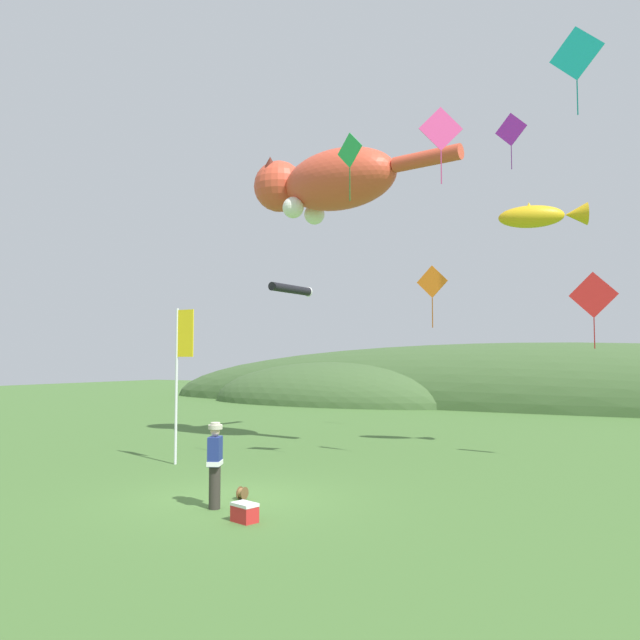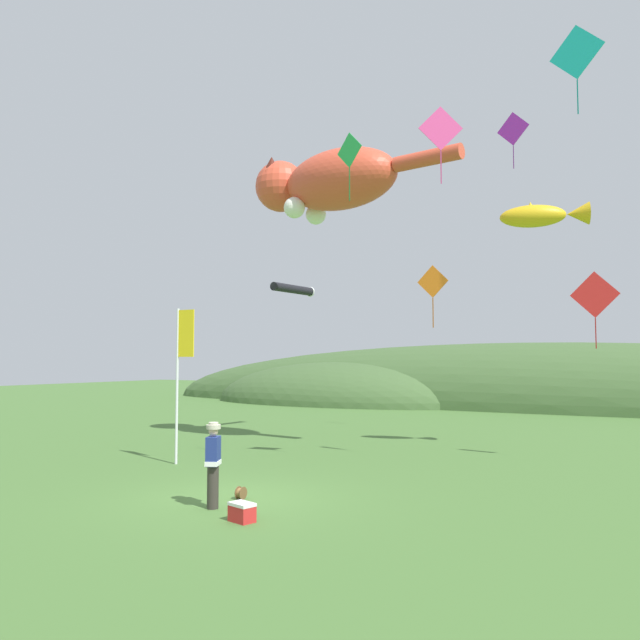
# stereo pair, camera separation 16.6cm
# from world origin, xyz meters

# --- Properties ---
(ground_plane) EXTENTS (120.00, 120.00, 0.00)m
(ground_plane) POSITION_xyz_m (0.00, 0.00, 0.00)
(ground_plane) COLOR #477033
(distant_hill_ridge) EXTENTS (57.50, 12.19, 8.37)m
(distant_hill_ridge) POSITION_xyz_m (-2.11, 30.17, 0.00)
(distant_hill_ridge) COLOR #426033
(distant_hill_ridge) RESTS_ON ground
(festival_attendant) EXTENTS (0.42, 0.49, 1.77)m
(festival_attendant) POSITION_xyz_m (0.21, -0.86, 0.95)
(festival_attendant) COLOR #332D28
(festival_attendant) RESTS_ON ground
(kite_spool) EXTENTS (0.14, 0.28, 0.28)m
(kite_spool) POSITION_xyz_m (0.19, 0.13, 0.14)
(kite_spool) COLOR olive
(kite_spool) RESTS_ON ground
(picnic_cooler) EXTENTS (0.56, 0.44, 0.36)m
(picnic_cooler) POSITION_xyz_m (1.37, -1.40, 0.18)
(picnic_cooler) COLOR red
(picnic_cooler) RESTS_ON ground
(festival_banner_pole) EXTENTS (0.66, 0.08, 4.61)m
(festival_banner_pole) POSITION_xyz_m (-4.14, 2.92, 3.02)
(festival_banner_pole) COLOR silver
(festival_banner_pole) RESTS_ON ground
(kite_giant_cat) EXTENTS (8.26, 2.85, 2.51)m
(kite_giant_cat) POSITION_xyz_m (-2.04, 8.06, 9.42)
(kite_giant_cat) COLOR #E04C33
(kite_fish_windsock) EXTENTS (2.88, 1.45, 0.86)m
(kite_fish_windsock) POSITION_xyz_m (4.99, 9.99, 7.80)
(kite_fish_windsock) COLOR gold
(kite_tube_streamer) EXTENTS (0.63, 2.65, 0.44)m
(kite_tube_streamer) POSITION_xyz_m (-5.46, 11.25, 6.08)
(kite_tube_streamer) COLOR black
(kite_diamond_teal) EXTENTS (1.37, 0.40, 2.32)m
(kite_diamond_teal) POSITION_xyz_m (6.70, 5.41, 10.86)
(kite_diamond_teal) COLOR #19BFBF
(kite_diamond_green) EXTENTS (0.91, 0.36, 1.87)m
(kite_diamond_green) POSITION_xyz_m (1.18, 3.53, 8.69)
(kite_diamond_green) COLOR green
(kite_diamond_violet) EXTENTS (1.28, 0.33, 2.21)m
(kite_diamond_violet) POSITION_xyz_m (3.49, 12.82, 11.90)
(kite_diamond_violet) COLOR purple
(kite_diamond_red) EXTENTS (1.38, 0.04, 2.28)m
(kite_diamond_red) POSITION_xyz_m (6.63, 8.67, 4.97)
(kite_diamond_red) COLOR red
(kite_diamond_orange) EXTENTS (0.99, 0.06, 1.89)m
(kite_diamond_orange) POSITION_xyz_m (2.35, 6.73, 5.41)
(kite_diamond_orange) COLOR orange
(kite_diamond_pink) EXTENTS (1.03, 0.63, 2.10)m
(kite_diamond_pink) POSITION_xyz_m (3.39, 4.53, 9.21)
(kite_diamond_pink) COLOR #E53F8C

